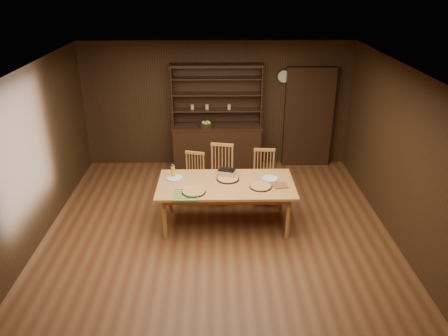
{
  "coord_description": "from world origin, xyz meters",
  "views": [
    {
      "loc": [
        0.01,
        -5.77,
        3.85
      ],
      "look_at": [
        0.11,
        0.4,
        1.04
      ],
      "focal_mm": 35.0,
      "sensor_mm": 36.0,
      "label": 1
    }
  ],
  "objects_px": {
    "chair_center": "(221,171)",
    "juice_bottle": "(173,171)",
    "china_hutch": "(217,141)",
    "chair_right": "(264,174)",
    "chair_left": "(194,175)",
    "dining_table": "(226,187)"
  },
  "relations": [
    {
      "from": "china_hutch",
      "to": "chair_center",
      "type": "distance_m",
      "value": 1.42
    },
    {
      "from": "dining_table",
      "to": "chair_left",
      "type": "xyz_separation_m",
      "value": [
        -0.56,
        0.88,
        -0.2
      ]
    },
    {
      "from": "china_hutch",
      "to": "chair_left",
      "type": "bearing_deg",
      "value": -106.51
    },
    {
      "from": "chair_left",
      "to": "juice_bottle",
      "type": "bearing_deg",
      "value": -100.27
    },
    {
      "from": "chair_left",
      "to": "china_hutch",
      "type": "bearing_deg",
      "value": 89.02
    },
    {
      "from": "dining_table",
      "to": "juice_bottle",
      "type": "xyz_separation_m",
      "value": [
        -0.86,
        0.25,
        0.17
      ]
    },
    {
      "from": "dining_table",
      "to": "chair_center",
      "type": "relative_size",
      "value": 2.07
    },
    {
      "from": "dining_table",
      "to": "chair_left",
      "type": "relative_size",
      "value": 2.4
    },
    {
      "from": "chair_right",
      "to": "chair_left",
      "type": "bearing_deg",
      "value": -178.56
    },
    {
      "from": "chair_center",
      "to": "juice_bottle",
      "type": "bearing_deg",
      "value": -130.54
    },
    {
      "from": "chair_center",
      "to": "juice_bottle",
      "type": "height_order",
      "value": "chair_center"
    },
    {
      "from": "china_hutch",
      "to": "chair_right",
      "type": "bearing_deg",
      "value": -60.5
    },
    {
      "from": "dining_table",
      "to": "chair_right",
      "type": "height_order",
      "value": "chair_right"
    },
    {
      "from": "chair_left",
      "to": "chair_right",
      "type": "distance_m",
      "value": 1.26
    },
    {
      "from": "chair_left",
      "to": "chair_right",
      "type": "relative_size",
      "value": 0.93
    },
    {
      "from": "china_hutch",
      "to": "dining_table",
      "type": "distance_m",
      "value": 2.31
    },
    {
      "from": "chair_left",
      "to": "chair_right",
      "type": "xyz_separation_m",
      "value": [
        1.26,
        -0.05,
        0.04
      ]
    },
    {
      "from": "chair_right",
      "to": "juice_bottle",
      "type": "relative_size",
      "value": 4.43
    },
    {
      "from": "china_hutch",
      "to": "juice_bottle",
      "type": "relative_size",
      "value": 9.88
    },
    {
      "from": "chair_center",
      "to": "juice_bottle",
      "type": "xyz_separation_m",
      "value": [
        -0.79,
        -0.63,
        0.3
      ]
    },
    {
      "from": "china_hutch",
      "to": "juice_bottle",
      "type": "bearing_deg",
      "value": -109.46
    },
    {
      "from": "china_hutch",
      "to": "juice_bottle",
      "type": "distance_m",
      "value": 2.19
    }
  ]
}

